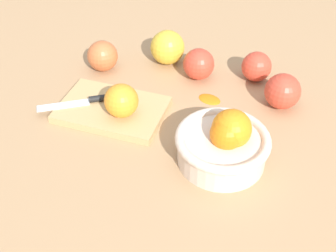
% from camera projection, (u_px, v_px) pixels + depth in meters
% --- Properties ---
extents(ground_plane, '(2.40, 2.40, 0.00)m').
position_uv_depth(ground_plane, '(186.00, 111.00, 0.93)').
color(ground_plane, tan).
extents(bowl, '(0.18, 0.18, 0.11)m').
position_uv_depth(bowl, '(224.00, 143.00, 0.79)').
color(bowl, beige).
rests_on(bowl, ground_plane).
extents(cutting_board, '(0.24, 0.17, 0.02)m').
position_uv_depth(cutting_board, '(112.00, 110.00, 0.92)').
color(cutting_board, tan).
rests_on(cutting_board, ground_plane).
extents(orange_on_board, '(0.07, 0.07, 0.07)m').
position_uv_depth(orange_on_board, '(121.00, 101.00, 0.87)').
color(orange_on_board, orange).
rests_on(orange_on_board, cutting_board).
extents(knife, '(0.13, 0.11, 0.01)m').
position_uv_depth(knife, '(84.00, 101.00, 0.92)').
color(knife, silver).
rests_on(knife, cutting_board).
extents(apple_front_left, '(0.08, 0.08, 0.08)m').
position_uv_depth(apple_front_left, '(283.00, 91.00, 0.92)').
color(apple_front_left, '#D6422D').
rests_on(apple_front_left, ground_plane).
extents(apple_front_left_2, '(0.07, 0.07, 0.07)m').
position_uv_depth(apple_front_left_2, '(256.00, 67.00, 1.00)').
color(apple_front_left_2, '#D6422D').
rests_on(apple_front_left_2, ground_plane).
extents(apple_front_right, '(0.07, 0.07, 0.07)m').
position_uv_depth(apple_front_right, '(103.00, 56.00, 1.03)').
color(apple_front_right, '#CC6638').
rests_on(apple_front_right, ground_plane).
extents(apple_front_right_2, '(0.08, 0.08, 0.08)m').
position_uv_depth(apple_front_right_2, '(168.00, 47.00, 1.05)').
color(apple_front_right_2, gold).
rests_on(apple_front_right_2, ground_plane).
extents(apple_front_center, '(0.07, 0.07, 0.07)m').
position_uv_depth(apple_front_center, '(199.00, 64.00, 1.00)').
color(apple_front_center, '#D6422D').
rests_on(apple_front_center, ground_plane).
extents(citrus_peel, '(0.06, 0.04, 0.01)m').
position_uv_depth(citrus_peel, '(210.00, 98.00, 0.96)').
color(citrus_peel, orange).
rests_on(citrus_peel, ground_plane).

